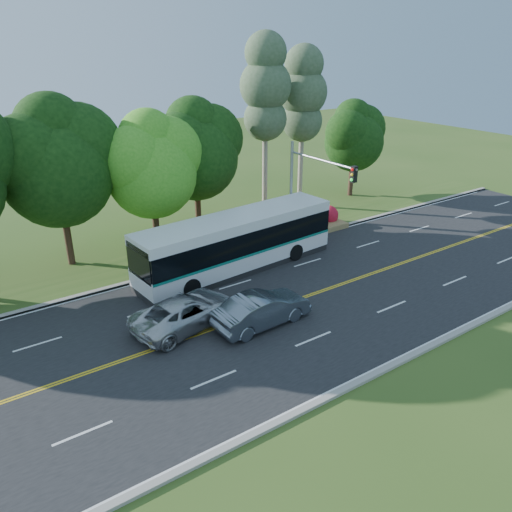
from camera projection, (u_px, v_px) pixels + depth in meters
ground at (278, 307)px, 26.78m from camera, size 120.00×120.00×0.00m
road at (278, 306)px, 26.77m from camera, size 60.00×14.00×0.02m
curb_north at (212, 261)px, 32.15m from camera, size 60.00×0.30×0.15m
curb_south at (378, 373)px, 21.34m from camera, size 60.00×0.30×0.15m
grass_verge at (198, 252)px, 33.55m from camera, size 60.00×4.00×0.10m
lane_markings at (277, 307)px, 26.72m from camera, size 57.60×13.82×0.00m
tree_row at (94, 154)px, 30.57m from camera, size 44.70×9.10×13.84m
bougainvillea_hedge at (290, 225)px, 36.38m from camera, size 9.50×2.25×1.50m
traffic_signal at (309, 182)px, 32.37m from camera, size 0.42×6.10×7.00m
transit_bus at (237, 243)px, 30.48m from camera, size 13.36×3.91×3.45m
sedan at (262, 309)px, 24.76m from camera, size 5.20×2.03×1.68m
suv at (186, 312)px, 24.68m from camera, size 6.05×3.63×1.57m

